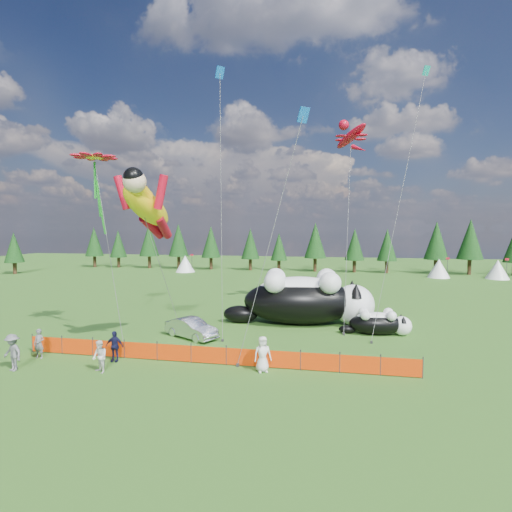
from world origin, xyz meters
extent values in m
plane|color=#0F3D0B|center=(0.00, 0.00, 0.00)|extent=(160.00, 160.00, 0.00)
cylinder|color=#262626|center=(-11.00, -3.00, 0.55)|extent=(0.06, 0.06, 1.10)
cylinder|color=#262626|center=(-9.00, -3.00, 0.55)|extent=(0.06, 0.06, 1.10)
cylinder|color=#262626|center=(-7.00, -3.00, 0.55)|extent=(0.06, 0.06, 1.10)
cylinder|color=#262626|center=(-5.00, -3.00, 0.55)|extent=(0.06, 0.06, 1.10)
cylinder|color=#262626|center=(-3.00, -3.00, 0.55)|extent=(0.06, 0.06, 1.10)
cylinder|color=#262626|center=(-1.00, -3.00, 0.55)|extent=(0.06, 0.06, 1.10)
cylinder|color=#262626|center=(1.00, -3.00, 0.55)|extent=(0.06, 0.06, 1.10)
cylinder|color=#262626|center=(3.00, -3.00, 0.55)|extent=(0.06, 0.06, 1.10)
cylinder|color=#262626|center=(5.00, -3.00, 0.55)|extent=(0.06, 0.06, 1.10)
cylinder|color=#262626|center=(7.00, -3.00, 0.55)|extent=(0.06, 0.06, 1.10)
cylinder|color=#262626|center=(9.00, -3.00, 0.55)|extent=(0.06, 0.06, 1.10)
cylinder|color=#262626|center=(11.00, -3.00, 0.55)|extent=(0.06, 0.06, 1.10)
cube|color=red|center=(-10.00, -3.00, 0.50)|extent=(2.00, 0.04, 0.90)
cube|color=red|center=(-8.00, -3.00, 0.50)|extent=(2.00, 0.04, 0.90)
cube|color=red|center=(-6.00, -3.00, 0.50)|extent=(2.00, 0.04, 0.90)
cube|color=red|center=(-4.00, -3.00, 0.50)|extent=(2.00, 0.04, 0.90)
cube|color=red|center=(-2.00, -3.00, 0.50)|extent=(2.00, 0.04, 0.90)
cube|color=red|center=(0.00, -3.00, 0.50)|extent=(2.00, 0.04, 0.90)
cube|color=red|center=(2.00, -3.00, 0.50)|extent=(2.00, 0.04, 0.90)
cube|color=red|center=(4.00, -3.00, 0.50)|extent=(2.00, 0.04, 0.90)
cube|color=red|center=(6.00, -3.00, 0.50)|extent=(2.00, 0.04, 0.90)
cube|color=red|center=(8.00, -3.00, 0.50)|extent=(2.00, 0.04, 0.90)
cube|color=red|center=(10.00, -3.00, 0.50)|extent=(2.00, 0.04, 0.90)
ellipsoid|color=black|center=(4.12, 7.09, 1.74)|extent=(9.12, 5.02, 3.48)
ellipsoid|color=white|center=(4.12, 7.09, 2.61)|extent=(6.87, 3.63, 2.13)
sphere|color=white|center=(8.16, 7.55, 1.55)|extent=(3.10, 3.10, 3.10)
sphere|color=#E0577C|center=(9.47, 7.70, 1.55)|extent=(0.43, 0.43, 0.43)
ellipsoid|color=black|center=(-0.50, 6.57, 0.68)|extent=(2.85, 1.65, 1.36)
cone|color=black|center=(8.27, 6.63, 2.79)|extent=(1.08, 1.08, 1.08)
cone|color=black|center=(8.06, 8.47, 2.79)|extent=(1.08, 1.08, 1.08)
sphere|color=white|center=(6.09, 8.58, 3.39)|extent=(1.63, 1.63, 1.63)
sphere|color=white|center=(6.38, 6.08, 3.39)|extent=(1.63, 1.63, 1.63)
sphere|color=white|center=(2.06, 8.12, 3.39)|extent=(1.63, 1.63, 1.63)
sphere|color=white|center=(2.34, 5.62, 3.39)|extent=(1.63, 1.63, 1.63)
ellipsoid|color=black|center=(9.58, 5.05, 0.74)|extent=(3.81, 1.96, 1.48)
ellipsoid|color=white|center=(9.58, 5.05, 1.11)|extent=(2.87, 1.41, 0.91)
sphere|color=white|center=(11.31, 5.16, 0.66)|extent=(1.32, 1.32, 1.32)
sphere|color=#E0577C|center=(11.87, 5.19, 0.66)|extent=(0.18, 0.18, 0.18)
ellipsoid|color=black|center=(7.61, 4.93, 0.29)|extent=(1.19, 0.65, 0.58)
cone|color=black|center=(11.33, 4.76, 1.19)|extent=(0.46, 0.46, 0.46)
cone|color=black|center=(11.29, 5.55, 1.19)|extent=(0.46, 0.46, 0.46)
sphere|color=white|center=(10.45, 5.64, 1.44)|extent=(0.69, 0.69, 0.69)
sphere|color=white|center=(10.52, 4.57, 1.44)|extent=(0.69, 0.69, 0.69)
sphere|color=white|center=(8.73, 5.54, 1.44)|extent=(0.69, 0.69, 0.69)
sphere|color=white|center=(8.79, 4.47, 1.44)|extent=(0.69, 0.69, 0.69)
imported|color=silver|center=(-2.73, 1.72, 0.66)|extent=(4.21, 3.15, 1.33)
imported|color=slate|center=(-9.75, -3.95, 0.84)|extent=(0.62, 0.42, 1.69)
imported|color=silver|center=(-5.05, -5.35, 0.83)|extent=(0.94, 0.83, 1.67)
imported|color=#121333|center=(-5.26, -3.60, 0.86)|extent=(1.03, 0.57, 1.71)
imported|color=slate|center=(-9.65, -5.96, 0.96)|extent=(1.37, 0.96, 1.93)
imported|color=silver|center=(3.10, -3.60, 0.92)|extent=(1.06, 0.90, 1.85)
cylinder|color=#595959|center=(-4.16, 0.86, 4.41)|extent=(0.03, 0.03, 9.61)
cube|color=#262626|center=(-4.04, 3.08, 0.08)|extent=(0.15, 0.15, 0.16)
cylinder|color=#595959|center=(7.66, 8.82, 7.79)|extent=(0.03, 0.03, 17.65)
cube|color=#262626|center=(7.37, 4.42, 0.08)|extent=(0.15, 0.15, 0.16)
cylinder|color=#595959|center=(-7.34, -0.51, 6.09)|extent=(0.03, 0.03, 12.38)
cube|color=#262626|center=(-5.89, -1.49, 0.08)|extent=(0.15, 0.15, 0.16)
cube|color=#1B9723|center=(-8.79, 0.46, 9.34)|extent=(0.22, 0.22, 4.74)
cylinder|color=#595959|center=(-1.00, 3.11, 9.34)|extent=(0.03, 0.03, 18.77)
cube|color=#262626|center=(-0.43, 1.27, 0.08)|extent=(0.15, 0.15, 0.16)
cylinder|color=#595959|center=(11.30, 6.72, 9.93)|extent=(0.03, 0.03, 21.60)
cube|color=#262626|center=(9.07, 2.72, 0.08)|extent=(0.15, 0.15, 0.16)
cylinder|color=#595959|center=(3.33, -2.78, 6.67)|extent=(0.03, 0.03, 13.47)
cube|color=#262626|center=(1.66, -3.10, 0.08)|extent=(0.15, 0.15, 0.16)
camera|label=1|loc=(6.65, -23.38, 7.39)|focal=28.00mm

